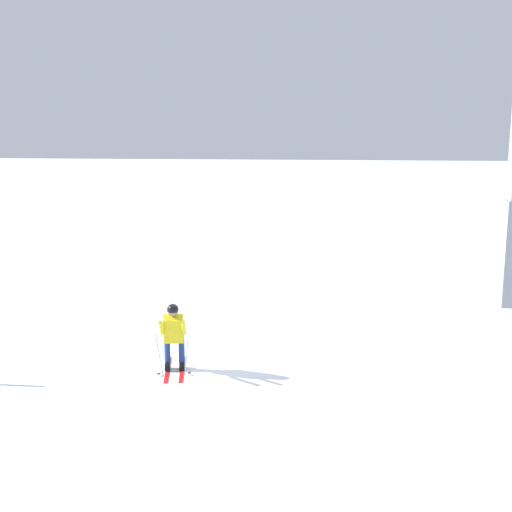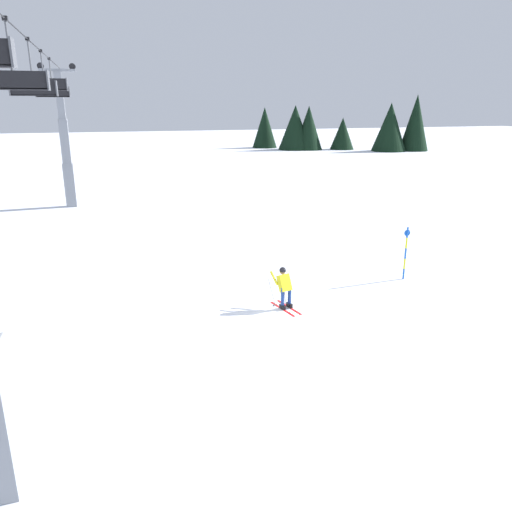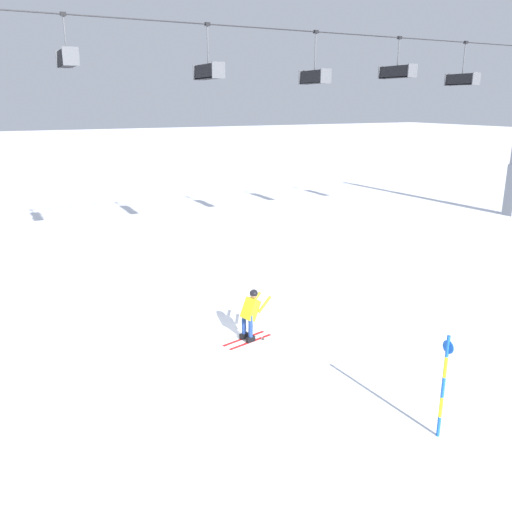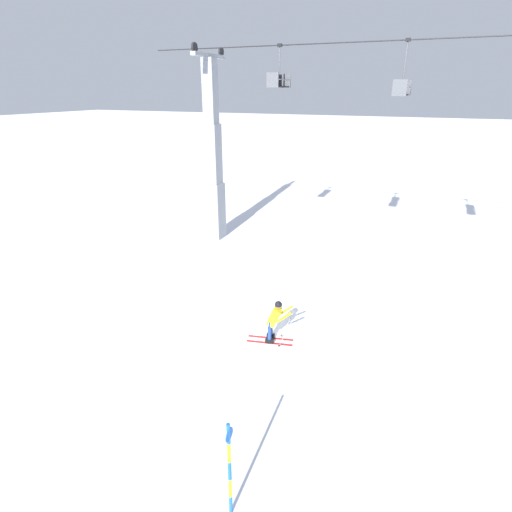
# 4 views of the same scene
# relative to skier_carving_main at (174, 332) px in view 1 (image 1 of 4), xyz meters

# --- Properties ---
(ground_plane) EXTENTS (260.00, 260.00, 0.00)m
(ground_plane) POSITION_rel_skier_carving_main_xyz_m (-1.20, 1.05, -0.89)
(ground_plane) COLOR white
(skier_carving_main) EXTENTS (1.62, 0.89, 1.67)m
(skier_carving_main) POSITION_rel_skier_carving_main_xyz_m (0.00, 0.00, 0.00)
(skier_carving_main) COLOR red
(skier_carving_main) RESTS_ON ground_plane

